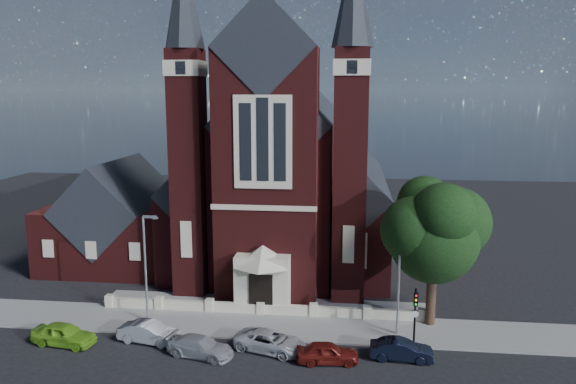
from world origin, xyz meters
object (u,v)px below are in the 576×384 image
car_lime_van (64,334)px  car_silver_b (200,347)px  church (286,176)px  street_tree (436,233)px  street_lamp_right (400,272)px  traffic_signal (415,309)px  car_white_suv (270,341)px  parish_hall (119,223)px  car_navy (401,350)px  street_lamp_left (146,263)px  car_dark_red (327,353)px  car_silver_a (149,332)px

car_lime_van → car_silver_b: size_ratio=0.99×
church → street_tree: church is taller
street_lamp_right → car_lime_van: 23.07m
traffic_signal → car_white_suv: size_ratio=0.84×
parish_hall → car_navy: parish_hall is taller
street_lamp_left → car_dark_red: 14.58m
car_dark_red → church: bearing=6.9°
car_silver_a → car_navy: size_ratio=1.07×
car_silver_a → car_navy: 16.75m
church → parish_hall: church is taller
church → car_lime_van: 27.13m
car_dark_red → car_white_suv: bearing=66.7°
car_silver_a → car_silver_b: size_ratio=0.97×
street_lamp_left → car_silver_a: street_lamp_left is taller
traffic_signal → car_navy: traffic_signal is taller
car_silver_a → car_silver_b: bearing=-101.5°
parish_hall → car_dark_red: bearing=-41.0°
church → car_silver_b: 24.91m
car_silver_b → car_navy: (12.77, 0.99, 0.02)m
car_lime_van → car_white_suv: size_ratio=0.92×
car_lime_van → parish_hall: bearing=20.1°
church → car_silver_a: bearing=-107.0°
street_tree → car_lime_van: 26.29m
traffic_signal → car_navy: bearing=-115.7°
street_lamp_left → traffic_signal: size_ratio=2.02×
street_lamp_right → car_silver_b: street_lamp_right is taller
street_tree → car_silver_b: (-15.36, -6.34, -6.32)m
church → street_tree: 21.38m
church → street_tree: size_ratio=3.26×
car_silver_a → car_white_suv: (8.31, -0.32, -0.04)m
street_tree → car_lime_van: street_tree is taller
car_dark_red → car_navy: bearing=-84.7°
parish_hall → street_lamp_left: parish_hall is taller
street_tree → car_lime_van: size_ratio=2.45×
parish_hall → car_silver_b: parish_hall is taller
street_tree → car_dark_red: size_ratio=2.75×
car_lime_van → car_white_suv: (13.86, 0.69, -0.08)m
traffic_signal → car_lime_van: traffic_signal is taller
parish_hall → street_lamp_right: size_ratio=1.51×
street_lamp_left → car_white_suv: size_ratio=1.70×
car_silver_b → car_navy: bearing=-72.0°
car_navy → parish_hall: bearing=58.7°
car_dark_red → car_silver_a: bearing=77.0°
street_lamp_left → car_lime_van: (-4.38, -4.08, -3.85)m
street_tree → car_white_suv: 13.68m
car_dark_red → car_navy: 4.73m
street_tree → car_white_suv: bearing=-155.2°
street_lamp_left → traffic_signal: bearing=-4.8°
street_lamp_right → car_lime_van: street_lamp_right is taller
car_silver_b → car_dark_red: (8.13, 0.06, 0.02)m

